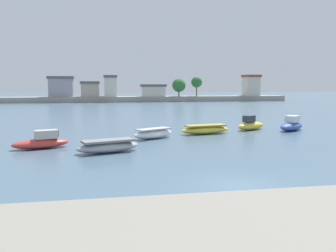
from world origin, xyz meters
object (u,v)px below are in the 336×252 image
(moored_boat_1, at_px, (108,146))
(moored_boat_4, at_px, (251,125))
(moored_boat_0, at_px, (42,142))
(moored_boat_3, at_px, (205,130))
(moored_boat_5, at_px, (292,125))
(moored_boat_2, at_px, (153,134))

(moored_boat_1, distance_m, moored_boat_4, 19.74)
(moored_boat_0, distance_m, moored_boat_3, 16.86)
(moored_boat_1, bearing_deg, moored_boat_3, 22.25)
(moored_boat_0, xyz_separation_m, moored_boat_4, (21.92, 8.09, 0.05))
(moored_boat_5, bearing_deg, moored_boat_4, 126.48)
(moored_boat_3, relative_size, moored_boat_4, 1.30)
(moored_boat_0, distance_m, moored_boat_5, 27.22)
(moored_boat_0, bearing_deg, moored_boat_4, 2.43)
(moored_boat_3, height_order, moored_boat_4, moored_boat_4)
(moored_boat_0, relative_size, moored_boat_4, 1.09)
(moored_boat_4, bearing_deg, moored_boat_3, 172.79)
(moored_boat_4, bearing_deg, moored_boat_5, -43.96)
(moored_boat_2, bearing_deg, moored_boat_3, -8.66)
(moored_boat_1, height_order, moored_boat_2, moored_boat_1)
(moored_boat_1, relative_size, moored_boat_4, 1.19)
(moored_boat_0, bearing_deg, moored_boat_1, -44.63)
(moored_boat_5, bearing_deg, moored_boat_0, 157.43)
(moored_boat_4, bearing_deg, moored_boat_0, 172.84)
(moored_boat_1, distance_m, moored_boat_3, 13.48)
(moored_boat_0, relative_size, moored_boat_2, 1.03)
(moored_boat_2, height_order, moored_boat_5, moored_boat_5)
(moored_boat_1, height_order, moored_boat_5, moored_boat_5)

